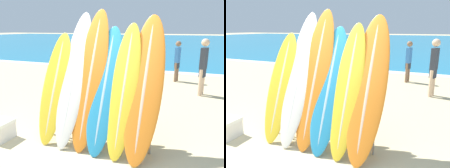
# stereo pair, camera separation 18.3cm
# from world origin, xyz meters

# --- Properties ---
(ground_plane) EXTENTS (160.00, 160.00, 0.00)m
(ground_plane) POSITION_xyz_m (0.00, 0.00, 0.00)
(ground_plane) COLOR #CCB789
(ocean_water) EXTENTS (120.00, 60.00, 0.01)m
(ocean_water) POSITION_xyz_m (0.00, 37.07, 0.00)
(ocean_water) COLOR teal
(ocean_water) RESTS_ON ground_plane
(surfboard_rack) EXTENTS (2.00, 0.04, 0.91)m
(surfboard_rack) POSITION_xyz_m (0.12, 0.51, 0.49)
(surfboard_rack) COLOR gray
(surfboard_rack) RESTS_ON ground_plane
(surfboard_slot_0) EXTENTS (0.53, 0.93, 1.99)m
(surfboard_slot_0) POSITION_xyz_m (-0.73, 0.53, 0.99)
(surfboard_slot_0) COLOR yellow
(surfboard_slot_0) RESTS_ON ground_plane
(surfboard_slot_1) EXTENTS (0.51, 1.19, 2.37)m
(surfboard_slot_1) POSITION_xyz_m (-0.36, 0.62, 1.19)
(surfboard_slot_1) COLOR silver
(surfboard_slot_1) RESTS_ON ground_plane
(surfboard_slot_2) EXTENTS (0.55, 1.14, 2.42)m
(surfboard_slot_2) POSITION_xyz_m (-0.03, 0.63, 1.21)
(surfboard_slot_2) COLOR orange
(surfboard_slot_2) RESTS_ON ground_plane
(surfboard_slot_3) EXTENTS (0.54, 1.07, 2.11)m
(surfboard_slot_3) POSITION_xyz_m (0.27, 0.56, 1.06)
(surfboard_slot_3) COLOR teal
(surfboard_slot_3) RESTS_ON ground_plane
(surfboard_slot_4) EXTENTS (0.48, 1.08, 2.17)m
(surfboard_slot_4) POSITION_xyz_m (0.62, 0.57, 1.08)
(surfboard_slot_4) COLOR yellow
(surfboard_slot_4) RESTS_ON ground_plane
(surfboard_slot_5) EXTENTS (0.60, 1.23, 2.31)m
(surfboard_slot_5) POSITION_xyz_m (0.95, 0.62, 1.15)
(surfboard_slot_5) COLOR orange
(surfboard_slot_5) RESTS_ON ground_plane
(person_near_water) EXTENTS (0.21, 0.26, 1.59)m
(person_near_water) POSITION_xyz_m (1.04, 6.04, 0.87)
(person_near_water) COLOR #846047
(person_near_water) RESTS_ON ground_plane
(person_mid_beach) EXTENTS (0.24, 0.29, 1.76)m
(person_mid_beach) POSITION_xyz_m (1.93, 4.42, 0.96)
(person_mid_beach) COLOR beige
(person_mid_beach) RESTS_ON ground_plane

